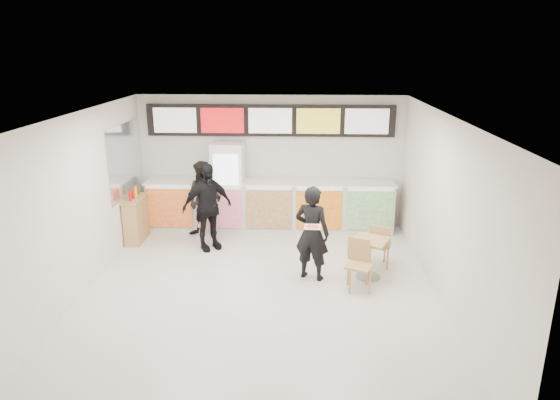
# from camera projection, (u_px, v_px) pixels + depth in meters

# --- Properties ---
(floor) EXTENTS (7.00, 7.00, 0.00)m
(floor) POSITION_uv_depth(u_px,v_px,m) (259.00, 293.00, 8.51)
(floor) COLOR beige
(floor) RESTS_ON ground
(ceiling) EXTENTS (7.00, 7.00, 0.00)m
(ceiling) POSITION_uv_depth(u_px,v_px,m) (257.00, 116.00, 7.62)
(ceiling) COLOR white
(ceiling) RESTS_ON wall_back
(wall_back) EXTENTS (6.00, 0.00, 6.00)m
(wall_back) POSITION_uv_depth(u_px,v_px,m) (271.00, 161.00, 11.40)
(wall_back) COLOR silver
(wall_back) RESTS_ON floor
(wall_left) EXTENTS (0.00, 7.00, 7.00)m
(wall_left) POSITION_uv_depth(u_px,v_px,m) (76.00, 207.00, 8.18)
(wall_left) COLOR silver
(wall_left) RESTS_ON floor
(wall_right) EXTENTS (0.00, 7.00, 7.00)m
(wall_right) POSITION_uv_depth(u_px,v_px,m) (445.00, 212.00, 7.94)
(wall_right) COLOR silver
(wall_right) RESTS_ON floor
(service_counter) EXTENTS (5.56, 0.77, 1.14)m
(service_counter) POSITION_uv_depth(u_px,v_px,m) (270.00, 205.00, 11.29)
(service_counter) COLOR silver
(service_counter) RESTS_ON floor
(menu_board) EXTENTS (5.50, 0.14, 0.70)m
(menu_board) POSITION_uv_depth(u_px,v_px,m) (270.00, 120.00, 11.04)
(menu_board) COLOR black
(menu_board) RESTS_ON wall_back
(drinks_fridge) EXTENTS (0.70, 0.67, 2.00)m
(drinks_fridge) POSITION_uv_depth(u_px,v_px,m) (228.00, 187.00, 11.22)
(drinks_fridge) COLOR white
(drinks_fridge) RESTS_ON floor
(mirror_panel) EXTENTS (0.01, 2.00, 1.50)m
(mirror_panel) POSITION_uv_depth(u_px,v_px,m) (126.00, 160.00, 10.45)
(mirror_panel) COLOR #B2B7BF
(mirror_panel) RESTS_ON wall_left
(customer_main) EXTENTS (0.74, 0.62, 1.73)m
(customer_main) POSITION_uv_depth(u_px,v_px,m) (312.00, 233.00, 8.80)
(customer_main) COLOR black
(customer_main) RESTS_ON floor
(customer_left) EXTENTS (0.99, 0.88, 1.70)m
(customer_left) POSITION_uv_depth(u_px,v_px,m) (205.00, 200.00, 10.74)
(customer_left) COLOR black
(customer_left) RESTS_ON floor
(customer_mid) EXTENTS (1.13, 0.96, 1.81)m
(customer_mid) POSITION_uv_depth(u_px,v_px,m) (207.00, 207.00, 10.11)
(customer_mid) COLOR black
(customer_mid) RESTS_ON floor
(pizza_slice) EXTENTS (0.36, 0.36, 0.02)m
(pizza_slice) POSITION_uv_depth(u_px,v_px,m) (313.00, 226.00, 8.29)
(pizza_slice) COLOR beige
(pizza_slice) RESTS_ON customer_main
(cafe_table) EXTENTS (1.01, 1.53, 0.88)m
(cafe_table) POSITION_uv_depth(u_px,v_px,m) (369.00, 251.00, 8.93)
(cafe_table) COLOR tan
(cafe_table) RESTS_ON floor
(condiment_ledge) EXTENTS (0.35, 0.86, 1.15)m
(condiment_ledge) POSITION_uv_depth(u_px,v_px,m) (136.00, 219.00, 10.65)
(condiment_ledge) COLOR tan
(condiment_ledge) RESTS_ON floor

